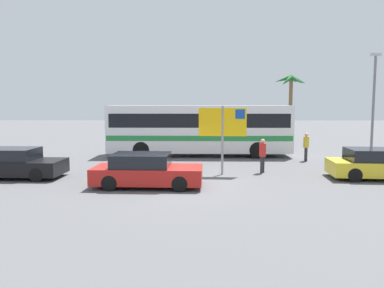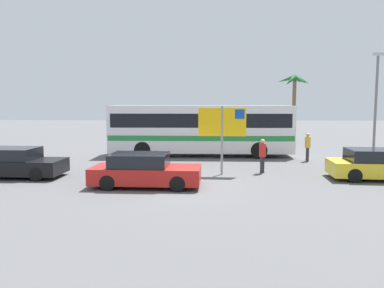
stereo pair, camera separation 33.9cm
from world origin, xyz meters
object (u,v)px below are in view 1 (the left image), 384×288
at_px(bus_front_coach, 199,128).
at_px(pedestrian_crossing_lot, 263,153).
at_px(car_yellow, 378,164).
at_px(pedestrian_by_bus, 306,145).
at_px(car_red, 146,171).
at_px(car_black, 16,164).
at_px(ferry_sign, 224,125).

xyz_separation_m(bus_front_coach, pedestrian_crossing_lot, (3.02, -6.04, -0.83)).
height_order(car_yellow, pedestrian_by_bus, pedestrian_by_bus).
bearing_deg(car_red, pedestrian_crossing_lot, 33.09).
bearing_deg(pedestrian_by_bus, car_yellow, -71.13).
relative_size(car_red, pedestrian_crossing_lot, 2.68).
bearing_deg(car_red, car_black, 166.02).
relative_size(car_yellow, pedestrian_crossing_lot, 2.67).
xyz_separation_m(pedestrian_crossing_lot, pedestrian_by_bus, (3.13, 3.86, -0.00)).
bearing_deg(ferry_sign, car_red, -136.82).
relative_size(car_red, car_yellow, 1.00).
distance_m(car_black, pedestrian_by_bus, 15.27).
bearing_deg(bus_front_coach, car_black, -137.62).
relative_size(car_red, pedestrian_by_bus, 2.68).
xyz_separation_m(car_black, pedestrian_crossing_lot, (11.19, 1.41, 0.32)).
bearing_deg(car_black, car_red, -13.91).
bearing_deg(pedestrian_by_bus, ferry_sign, -138.70).
bearing_deg(ferry_sign, car_yellow, -3.73).
bearing_deg(car_yellow, car_red, -165.81).
bearing_deg(car_black, car_yellow, 2.14).
height_order(ferry_sign, pedestrian_by_bus, ferry_sign).
height_order(bus_front_coach, pedestrian_crossing_lot, bus_front_coach).
height_order(car_black, pedestrian_crossing_lot, pedestrian_crossing_lot).
height_order(ferry_sign, pedestrian_crossing_lot, ferry_sign).
bearing_deg(bus_front_coach, ferry_sign, -80.14).
distance_m(car_black, car_yellow, 16.03).
bearing_deg(pedestrian_by_bus, bus_front_coach, 161.17).
relative_size(ferry_sign, car_black, 0.78).
bearing_deg(car_red, bus_front_coach, 78.81).
distance_m(car_black, car_red, 6.30).
distance_m(bus_front_coach, car_black, 11.12).
relative_size(ferry_sign, car_yellow, 0.74).
distance_m(car_red, car_yellow, 10.13).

